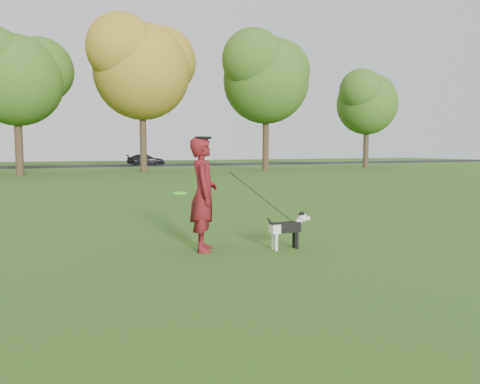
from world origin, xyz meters
name	(u,v)px	position (x,y,z in m)	size (l,w,h in m)	color
ground	(237,251)	(0.00, 0.00, 0.00)	(120.00, 120.00, 0.00)	#285116
road	(72,166)	(0.00, 40.00, 0.01)	(120.00, 7.00, 0.02)	black
man	(203,194)	(-0.49, 0.26, 0.93)	(0.68, 0.45, 1.87)	#5A0C1F
dog	(289,226)	(0.85, -0.18, 0.38)	(0.83, 0.17, 0.63)	black
car_right	(146,160)	(7.03, 40.00, 0.57)	(1.55, 3.81, 1.11)	black
man_held_items	(262,198)	(0.44, 0.01, 0.87)	(2.01, 0.58, 1.46)	#33E21C
tree_row	(59,60)	(-1.43, 26.07, 7.41)	(51.74, 8.86, 12.01)	#38281C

